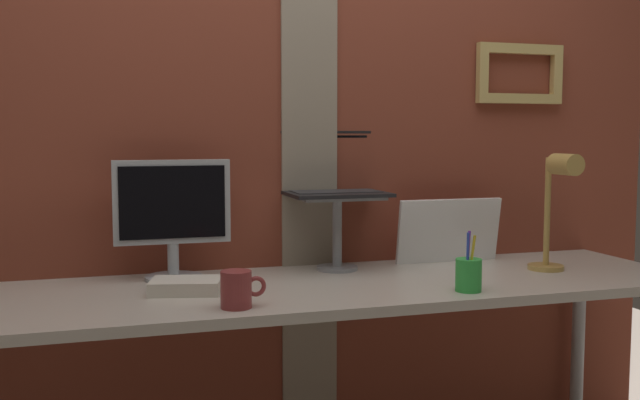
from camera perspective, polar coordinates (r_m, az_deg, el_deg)
brick_wall_back at (r=2.51m, az=-3.90°, el=6.37°), size 3.03×0.16×2.54m
desk at (r=2.23m, az=0.76°, el=-8.37°), size 2.36×0.65×0.76m
monitor at (r=2.29m, az=-11.72°, el=-0.83°), size 0.36×0.18×0.38m
laptop_stand at (r=2.41m, az=1.39°, el=-1.64°), size 0.28×0.22×0.25m
laptop at (r=2.46m, az=0.87°, el=1.81°), size 0.33×0.30×0.22m
whiteboard_panel at (r=2.60m, az=10.27°, el=-2.43°), size 0.39×0.05×0.23m
desk_lamp at (r=2.48m, az=18.43°, el=0.09°), size 0.12×0.20×0.40m
pen_cup at (r=2.14m, az=11.79°, el=-5.84°), size 0.08×0.08×0.18m
coffee_mug at (r=1.91m, az=-6.64°, el=-7.10°), size 0.12×0.08×0.10m
paper_clutter_stack at (r=2.12m, az=-10.68°, el=-6.76°), size 0.23×0.18×0.04m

